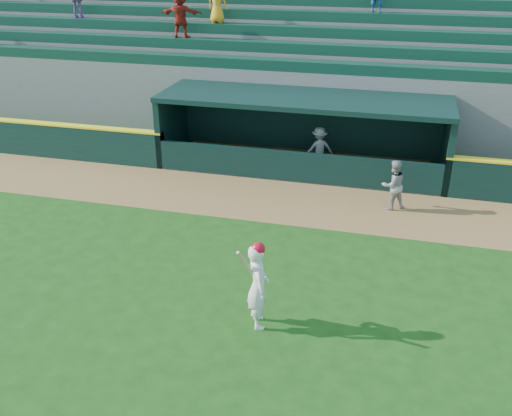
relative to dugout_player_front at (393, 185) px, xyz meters
name	(u,v)px	position (x,y,z in m)	size (l,w,h in m)	color
ground	(238,291)	(-3.08, -5.21, -0.73)	(120.00, 120.00, 0.00)	#174310
warning_track	(284,201)	(-3.08, -0.31, -0.73)	(40.00, 3.00, 0.01)	olive
dugout_player_front	(393,185)	(0.00, 0.00, 0.00)	(0.71, 0.56, 1.47)	gray
dugout_player_inside	(319,148)	(-2.52, 2.60, -0.01)	(0.93, 0.54, 1.44)	#ACADA7
dugout	(304,127)	(-3.08, 2.79, 0.62)	(9.40, 2.80, 2.46)	#61615C
stands	(325,68)	(-3.11, 7.36, 1.67)	(34.50, 6.25, 7.14)	slate
batter_at_plate	(258,285)	(-2.36, -6.24, 0.20)	(0.65, 0.84, 1.88)	white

